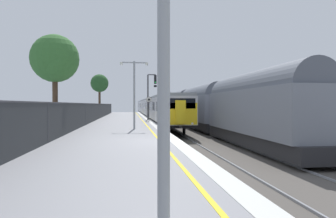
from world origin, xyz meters
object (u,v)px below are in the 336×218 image
signal_gantry (150,91)px  commuter_train_at_platform (151,107)px  platform_lamp_mid (134,88)px  background_tree_centre (99,84)px  speed_limit_sign (149,106)px  freight_train_adjacent_track (202,106)px  background_tree_left (55,60)px

signal_gantry → commuter_train_at_platform: bearing=85.7°
commuter_train_at_platform → platform_lamp_mid: size_ratio=13.20×
signal_gantry → background_tree_centre: (-7.59, 19.54, 2.11)m
speed_limit_sign → background_tree_centre: size_ratio=0.36×
freight_train_adjacent_track → platform_lamp_mid: platform_lamp_mid is taller
signal_gantry → background_tree_left: (-7.12, -14.43, 1.34)m
platform_lamp_mid → background_tree_centre: bearing=99.7°
commuter_train_at_platform → signal_gantry: size_ratio=12.19×
background_tree_centre → speed_limit_sign: bearing=-72.5°
signal_gantry → platform_lamp_mid: (-2.05, -13.03, -0.35)m
platform_lamp_mid → background_tree_centre: background_tree_centre is taller
freight_train_adjacent_track → background_tree_left: background_tree_left is taller
platform_lamp_mid → commuter_train_at_platform: bearing=83.9°
freight_train_adjacent_track → speed_limit_sign: 5.95m
freight_train_adjacent_track → platform_lamp_mid: bearing=-125.0°
commuter_train_at_platform → background_tree_left: background_tree_left is taller
signal_gantry → speed_limit_sign: bearing=-96.2°
freight_train_adjacent_track → background_tree_centre: size_ratio=6.04×
commuter_train_at_platform → background_tree_centre: 9.96m
commuter_train_at_platform → background_tree_centre: bearing=-178.3°
freight_train_adjacent_track → platform_lamp_mid: size_ratio=8.82×
background_tree_centre → signal_gantry: bearing=-68.8°
speed_limit_sign → background_tree_left: 13.29m
freight_train_adjacent_track → signal_gantry: bearing=157.4°
background_tree_left → background_tree_centre: (-0.47, 33.97, 0.77)m
signal_gantry → platform_lamp_mid: bearing=-98.9°
signal_gantry → platform_lamp_mid: 13.20m
platform_lamp_mid → background_tree_centre: 33.13m
signal_gantry → background_tree_left: size_ratio=0.83×
commuter_train_at_platform → freight_train_adjacent_track: 22.45m
freight_train_adjacent_track → signal_gantry: (-5.49, 2.28, 1.65)m
freight_train_adjacent_track → signal_gantry: signal_gantry is taller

